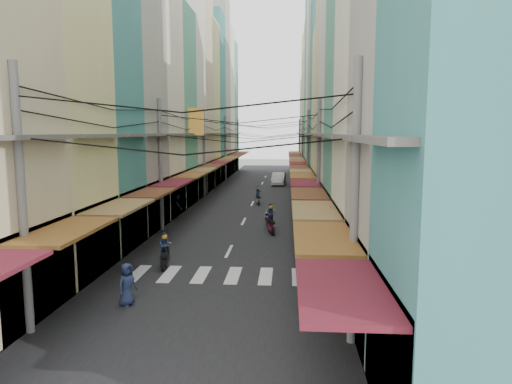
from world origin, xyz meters
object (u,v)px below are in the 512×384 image
at_px(white_car, 279,185).
at_px(bicycle, 377,256).
at_px(market_umbrella, 363,222).
at_px(traffic_sign, 330,226).

bearing_deg(white_car, bicycle, -76.64).
bearing_deg(market_umbrella, traffic_sign, -127.26).
distance_m(market_umbrella, traffic_sign, 2.85).
xyz_separation_m(market_umbrella, traffic_sign, (-1.72, -2.26, 0.24)).
height_order(white_car, market_umbrella, market_umbrella).
distance_m(white_car, bicycle, 31.32).
relative_size(bicycle, market_umbrella, 0.75).
relative_size(white_car, market_umbrella, 2.17).
relative_size(market_umbrella, traffic_sign, 0.75).
bearing_deg(bicycle, market_umbrella, 139.19).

